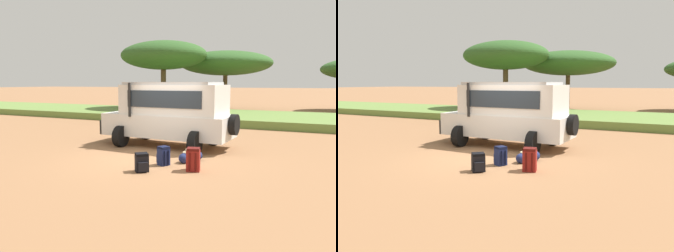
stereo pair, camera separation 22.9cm
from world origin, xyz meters
The scene contains 9 objects.
ground_plane centered at (0.00, 0.00, 0.00)m, with size 320.00×320.00×0.00m, color #936642.
grass_bank centered at (0.00, 11.70, 0.22)m, with size 120.00×7.00×0.44m.
safari_vehicle centered at (-0.33, 2.22, 1.29)m, with size 5.39×2.85×2.44m.
backpack_beside_front_wheel centered at (0.49, -1.46, 0.25)m, with size 0.47×0.48×0.51m.
backpack_cluster_center centered at (1.74, -0.79, 0.32)m, with size 0.43×0.46×0.65m.
backpack_near_rear_wheel centered at (0.71, -0.56, 0.27)m, with size 0.43×0.39×0.57m.
duffel_bag_low_black_case centered at (1.29, 0.15, 0.16)m, with size 0.56×0.84×0.41m.
acacia_tree_far_left centered at (-6.45, 14.25, 4.52)m, with size 6.88×5.90×5.63m.
acacia_tree_left_mid centered at (-2.84, 19.20, 4.09)m, with size 7.96×8.15×5.14m.
Camera 1 is at (4.83, -9.05, 2.41)m, focal length 35.00 mm.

